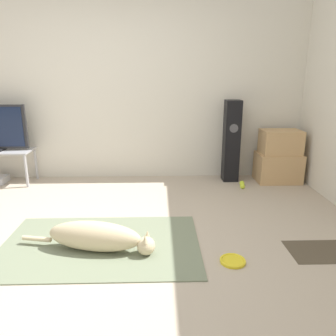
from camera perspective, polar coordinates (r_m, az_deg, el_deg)
ground_plane at (r=2.92m, az=-13.17°, el=-13.68°), size 12.00×12.00×0.00m
wall_back at (r=4.62m, az=-9.09°, el=13.93°), size 8.00×0.06×2.55m
area_rug at (r=2.97m, az=-11.63°, el=-12.93°), size 1.70×1.10×0.01m
dog at (r=2.82m, az=-12.13°, el=-11.64°), size 1.15×0.37×0.26m
frisbee at (r=2.73m, az=11.20°, el=-15.56°), size 0.21×0.21×0.03m
cardboard_box_lower at (r=4.74m, az=18.58°, el=0.10°), size 0.58×0.41×0.39m
cardboard_box_upper at (r=4.67m, az=19.03°, el=4.31°), size 0.51×0.36×0.32m
floor_speaker at (r=4.54m, az=10.98°, el=4.60°), size 0.21×0.21×1.10m
tennis_ball_by_boxes at (r=4.35m, az=12.83°, el=-3.10°), size 0.07×0.07×0.07m
tennis_ball_near_speaker at (r=4.47m, az=12.75°, el=-2.58°), size 0.07×0.07×0.07m
door_mat at (r=3.16m, az=27.13°, el=-12.75°), size 0.78×0.38×0.01m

